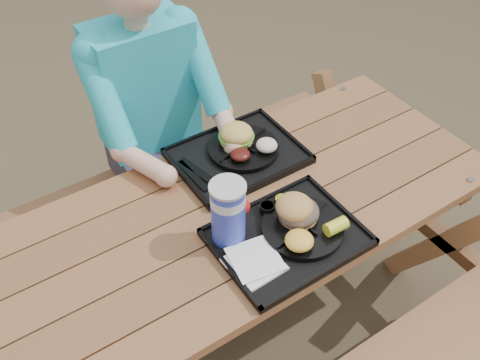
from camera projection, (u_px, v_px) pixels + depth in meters
ground at (240, 327)px, 2.30m from camera, size 60.00×60.00×0.00m
picnic_table at (240, 275)px, 2.04m from camera, size 1.80×1.49×0.75m
tray_near at (287, 238)px, 1.67m from camera, size 0.45×0.35×0.02m
tray_far at (238, 157)px, 1.95m from camera, size 0.45×0.35×0.02m
plate_near at (302, 228)px, 1.68m from camera, size 0.26×0.26×0.02m
plate_far at (243, 148)px, 1.96m from camera, size 0.26×0.26×0.02m
napkin_stack at (254, 263)px, 1.58m from camera, size 0.15×0.15×0.02m
soda_cup at (228, 213)px, 1.59m from camera, size 0.10×0.10×0.21m
condiment_bbq at (267, 208)px, 1.73m from camera, size 0.05×0.05×0.03m
condiment_mustard at (282, 202)px, 1.75m from camera, size 0.05×0.05×0.03m
sandwich at (299, 203)px, 1.65m from camera, size 0.13×0.13×0.13m
mac_cheese at (299, 241)px, 1.60m from camera, size 0.09×0.09×0.04m
corn_cob at (336, 226)px, 1.64m from camera, size 0.08×0.08×0.04m
cutlery_far at (198, 171)px, 1.88m from camera, size 0.07×0.18×0.01m
burger at (236, 130)px, 1.93m from camera, size 0.12×0.12×0.11m
baked_beans at (240, 155)px, 1.89m from camera, size 0.07×0.07×0.03m
potato_salad at (267, 145)px, 1.92m from camera, size 0.08×0.08×0.04m
diner at (153, 133)px, 2.24m from camera, size 0.48×0.84×1.28m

